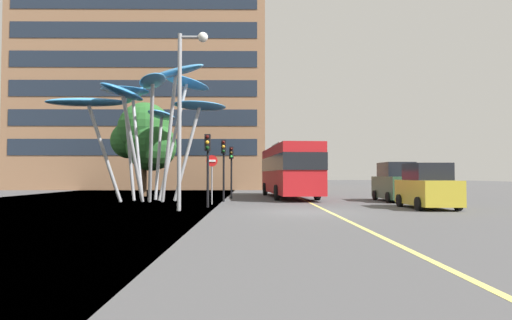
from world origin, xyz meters
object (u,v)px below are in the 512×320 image
at_px(no_entry_sign, 212,172).
at_px(car_parked_near, 427,187).
at_px(street_lamp, 186,98).
at_px(traffic_light_island_mid, 231,161).
at_px(red_bus, 289,168).
at_px(traffic_light_kerb_far, 224,157).
at_px(leaf_sculpture, 147,101).
at_px(traffic_light_kerb_near, 208,154).
at_px(car_parked_mid, 396,183).

bearing_deg(no_entry_sign, car_parked_near, -15.03).
bearing_deg(street_lamp, traffic_light_island_mid, 81.22).
distance_m(red_bus, traffic_light_kerb_far, 6.27).
bearing_deg(leaf_sculpture, traffic_light_kerb_near, -50.09).
relative_size(traffic_light_kerb_far, traffic_light_island_mid, 1.05).
height_order(red_bus, traffic_light_island_mid, red_bus).
bearing_deg(no_entry_sign, traffic_light_island_mid, 82.91).
xyz_separation_m(red_bus, traffic_light_kerb_near, (-4.66, -9.12, 0.52)).
bearing_deg(traffic_light_island_mid, red_bus, 15.83).
xyz_separation_m(car_parked_mid, street_lamp, (-11.43, -6.75, 3.88)).
bearing_deg(traffic_light_island_mid, leaf_sculpture, -147.92).
bearing_deg(no_entry_sign, traffic_light_kerb_near, -90.34).
height_order(traffic_light_kerb_far, no_entry_sign, traffic_light_kerb_far).
bearing_deg(car_parked_mid, leaf_sculpture, 179.63).
relative_size(red_bus, street_lamp, 1.49).
bearing_deg(car_parked_near, red_bus, 119.80).
distance_m(traffic_light_kerb_far, traffic_light_island_mid, 3.54).
xyz_separation_m(traffic_light_kerb_far, street_lamp, (-1.25, -6.38, 2.33)).
bearing_deg(traffic_light_kerb_near, red_bus, 62.95).
xyz_separation_m(red_bus, no_entry_sign, (-4.64, -7.04, -0.29)).
bearing_deg(traffic_light_island_mid, traffic_light_kerb_far, -94.58).
distance_m(traffic_light_island_mid, car_parked_near, 12.97).
relative_size(red_bus, car_parked_mid, 2.75).
bearing_deg(car_parked_near, no_entry_sign, 164.97).
height_order(leaf_sculpture, traffic_light_kerb_far, leaf_sculpture).
height_order(red_bus, traffic_light_kerb_far, red_bus).
bearing_deg(red_bus, traffic_light_kerb_far, -132.12).
bearing_deg(traffic_light_island_mid, traffic_light_kerb_near, -95.35).
relative_size(red_bus, traffic_light_kerb_near, 3.33).
distance_m(red_bus, street_lamp, 12.62).
relative_size(leaf_sculpture, traffic_light_island_mid, 2.90).
height_order(traffic_light_kerb_near, car_parked_mid, traffic_light_kerb_near).
bearing_deg(car_parked_mid, no_entry_sign, -165.41).
xyz_separation_m(traffic_light_kerb_far, car_parked_near, (9.80, -5.16, -1.63)).
height_order(red_bus, car_parked_mid, red_bus).
bearing_deg(car_parked_near, leaf_sculpture, 158.69).
distance_m(traffic_light_kerb_near, no_entry_sign, 2.24).
height_order(traffic_light_kerb_far, street_lamp, street_lamp).
distance_m(leaf_sculpture, traffic_light_kerb_far, 5.72).
bearing_deg(car_parked_mid, traffic_light_island_mid, 162.29).
distance_m(red_bus, leaf_sculpture, 10.50).
bearing_deg(leaf_sculpture, car_parked_mid, -0.37).
xyz_separation_m(car_parked_near, no_entry_sign, (-10.25, 2.75, 0.75)).
xyz_separation_m(leaf_sculpture, traffic_light_island_mid, (4.89, 3.07, -3.48)).
xyz_separation_m(leaf_sculpture, street_lamp, (3.36, -6.84, -1.03)).
distance_m(leaf_sculpture, traffic_light_kerb_near, 7.30).
relative_size(leaf_sculpture, traffic_light_kerb_near, 2.83).
height_order(red_bus, car_parked_near, red_bus).
bearing_deg(traffic_light_island_mid, street_lamp, -98.78).
xyz_separation_m(street_lamp, no_entry_sign, (0.79, 3.98, -3.21)).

